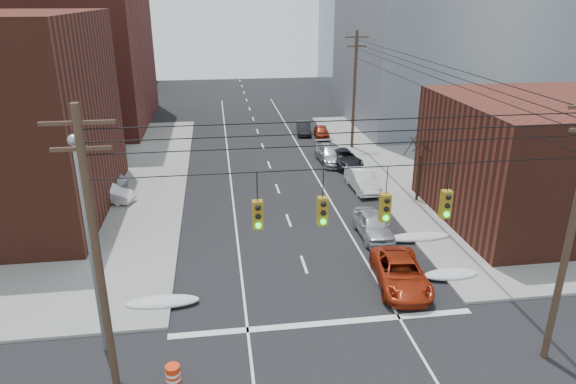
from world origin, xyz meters
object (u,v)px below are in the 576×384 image
object	(u,v)px
parked_car_b	(363,180)
parked_car_e	(322,132)
parked_car_f	(304,128)
parked_car_a	(373,225)
red_pickup	(401,273)
parked_car_d	(331,154)
lot_car_b	(96,180)
construction_barrel	(173,377)
lot_car_c	(24,209)
lot_car_a	(107,193)
parked_car_c	(343,158)
lot_car_d	(57,190)

from	to	relation	value
parked_car_b	parked_car_e	bearing A→B (deg)	88.39
parked_car_f	parked_car_a	bearing A→B (deg)	-83.67
red_pickup	parked_car_d	bearing A→B (deg)	93.72
lot_car_b	construction_barrel	xyz separation A→B (m)	(7.18, -22.45, -0.30)
parked_car_e	lot_car_c	xyz separation A→B (m)	(-23.66, -17.83, 0.15)
lot_car_a	lot_car_b	bearing A→B (deg)	43.38
lot_car_c	construction_barrel	size ratio (longest dim) A/B	4.23
parked_car_d	parked_car_c	bearing A→B (deg)	-51.71
lot_car_a	lot_car_c	size ratio (longest dim) A/B	0.91
parked_car_e	lot_car_a	xyz separation A→B (m)	(-18.74, -15.69, 0.16)
parked_car_f	lot_car_c	distance (m)	29.50
lot_car_b	lot_car_d	size ratio (longest dim) A/B	1.29
parked_car_f	parked_car_d	bearing A→B (deg)	-79.74
parked_car_a	lot_car_c	distance (m)	22.77
lot_car_b	red_pickup	bearing A→B (deg)	-122.36
parked_car_f	lot_car_a	bearing A→B (deg)	-128.20
parked_car_b	parked_car_c	world-z (taller)	parked_car_b
parked_car_d	lot_car_a	bearing A→B (deg)	-159.77
parked_car_c	parked_car_e	distance (m)	9.47
lot_car_d	parked_car_c	bearing A→B (deg)	-59.91
parked_car_a	construction_barrel	bearing A→B (deg)	-133.87
lot_car_b	lot_car_c	bearing A→B (deg)	155.46
parked_car_e	parked_car_b	bearing A→B (deg)	-84.34
parked_car_e	parked_car_f	size ratio (longest dim) A/B	0.91
lot_car_c	parked_car_a	bearing A→B (deg)	-117.99
parked_car_a	parked_car_f	size ratio (longest dim) A/B	1.11
parked_car_f	lot_car_c	xyz separation A→B (m)	(-22.06, -19.57, 0.11)
parked_car_e	parked_car_f	xyz separation A→B (m)	(-1.60, 1.74, 0.04)
parked_car_b	parked_car_e	distance (m)	15.48
red_pickup	parked_car_c	bearing A→B (deg)	90.97
parked_car_d	parked_car_f	size ratio (longest dim) A/B	1.31
parked_car_b	red_pickup	bearing A→B (deg)	-99.51
parked_car_f	parked_car_c	bearing A→B (deg)	-75.55
parked_car_a	parked_car_f	xyz separation A→B (m)	(0.00, 25.19, -0.10)
lot_car_a	parked_car_b	bearing A→B (deg)	-69.68
parked_car_c	lot_car_c	world-z (taller)	lot_car_c
parked_car_b	construction_barrel	size ratio (longest dim) A/B	4.68
parked_car_b	parked_car_a	bearing A→B (deg)	-102.96
parked_car_b	lot_car_b	xyz separation A→B (m)	(-20.08, 2.84, 0.04)
parked_car_c	lot_car_b	world-z (taller)	lot_car_b
red_pickup	parked_car_a	bearing A→B (deg)	93.44
parked_car_a	lot_car_c	world-z (taller)	parked_car_a
parked_car_b	construction_barrel	xyz separation A→B (m)	(-12.90, -19.61, -0.26)
parked_car_a	parked_car_e	bearing A→B (deg)	86.37
lot_car_b	lot_car_c	world-z (taller)	lot_car_b
lot_car_d	construction_barrel	bearing A→B (deg)	-137.38
lot_car_a	lot_car_b	distance (m)	3.33
parked_car_b	parked_car_e	world-z (taller)	parked_car_b
lot_car_d	lot_car_a	bearing A→B (deg)	-91.77
parked_car_b	parked_car_f	world-z (taller)	parked_car_b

